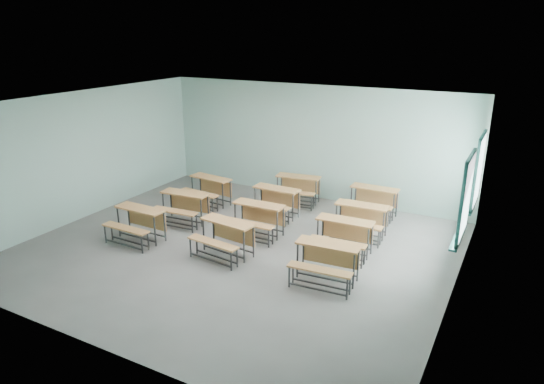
{
  "coord_description": "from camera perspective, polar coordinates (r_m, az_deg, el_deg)",
  "views": [
    {
      "loc": [
        5.29,
        -8.27,
        4.63
      ],
      "look_at": [
        0.22,
        1.2,
        1.0
      ],
      "focal_mm": 32.0,
      "sensor_mm": 36.0,
      "label": 1
    }
  ],
  "objects": [
    {
      "name": "desk_unit_r3c1",
      "position": [
        13.4,
        2.96,
        0.76
      ],
      "size": [
        1.31,
        0.97,
        0.76
      ],
      "rotation": [
        0.0,
        0.0,
        0.13
      ],
      "color": "#AE743F",
      "rests_on": "ground"
    },
    {
      "name": "desk_unit_r2c0",
      "position": [
        13.4,
        -7.5,
        0.62
      ],
      "size": [
        1.31,
        0.96,
        0.76
      ],
      "rotation": [
        0.0,
        0.0,
        -0.12
      ],
      "color": "#AE743F",
      "rests_on": "ground"
    },
    {
      "name": "desk_unit_r0c1",
      "position": [
        10.35,
        -5.6,
        -4.87
      ],
      "size": [
        1.3,
        0.95,
        0.76
      ],
      "rotation": [
        0.0,
        0.0,
        -0.11
      ],
      "color": "#AE743F",
      "rests_on": "ground"
    },
    {
      "name": "desk_unit_r0c0",
      "position": [
        11.43,
        -15.55,
        -3.15
      ],
      "size": [
        1.23,
        0.84,
        0.76
      ],
      "rotation": [
        0.0,
        0.0,
        -0.02
      ],
      "color": "#AE743F",
      "rests_on": "ground"
    },
    {
      "name": "desk_unit_r1c2",
      "position": [
        10.46,
        8.38,
        -4.71
      ],
      "size": [
        1.25,
        0.87,
        0.76
      ],
      "rotation": [
        0.0,
        0.0,
        0.04
      ],
      "color": "#AE743F",
      "rests_on": "ground"
    },
    {
      "name": "desk_unit_r2c2",
      "position": [
        11.42,
        10.33,
        -2.79
      ],
      "size": [
        1.26,
        0.88,
        0.76
      ],
      "rotation": [
        0.0,
        0.0,
        0.06
      ],
      "color": "#AE743F",
      "rests_on": "ground"
    },
    {
      "name": "desk_unit_r1c1",
      "position": [
        11.29,
        -1.81,
        -2.73
      ],
      "size": [
        1.23,
        0.84,
        0.76
      ],
      "rotation": [
        0.0,
        0.0,
        0.02
      ],
      "color": "#AE743F",
      "rests_on": "ground"
    },
    {
      "name": "desk_unit_r2c1",
      "position": [
        12.39,
        0.29,
        -0.73
      ],
      "size": [
        1.23,
        0.84,
        0.76
      ],
      "rotation": [
        0.0,
        0.0,
        -0.02
      ],
      "color": "#AE743F",
      "rests_on": "ground"
    },
    {
      "name": "desk_unit_r3c2",
      "position": [
        12.69,
        11.78,
        -0.67
      ],
      "size": [
        1.23,
        0.83,
        0.76
      ],
      "rotation": [
        0.0,
        0.0,
        -0.01
      ],
      "color": "#AE743F",
      "rests_on": "ground"
    },
    {
      "name": "desk_unit_r1c0",
      "position": [
        12.23,
        -10.44,
        -1.32
      ],
      "size": [
        1.27,
        0.9,
        0.76
      ],
      "rotation": [
        0.0,
        0.0,
        0.07
      ],
      "color": "#AE743F",
      "rests_on": "ground"
    },
    {
      "name": "desk_unit_r0c2",
      "position": [
        9.32,
        6.37,
        -7.68
      ],
      "size": [
        1.27,
        0.9,
        0.76
      ],
      "rotation": [
        0.0,
        0.0,
        0.07
      ],
      "color": "#AE743F",
      "rests_on": "ground"
    },
    {
      "name": "room",
      "position": [
        10.25,
        -3.77,
        1.45
      ],
      "size": [
        9.04,
        8.04,
        3.24
      ],
      "color": "slate",
      "rests_on": "ground"
    }
  ]
}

